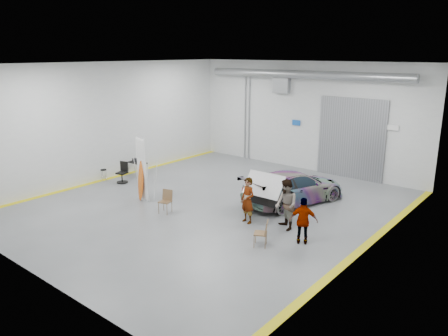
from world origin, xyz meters
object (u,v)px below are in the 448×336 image
Objects in this scene: sedan_car at (294,187)px; work_table at (137,162)px; person_a at (248,200)px; surfboard_display at (142,174)px; person_b at (286,205)px; folding_chair_far at (261,238)px; shop_stool at (104,175)px; office_chair at (123,174)px; folding_chair_near at (165,206)px; person_c at (303,221)px.

sedan_car is 9.02m from work_table.
surfboard_display reaches higher than person_a.
person_b is 6.78m from surfboard_display.
surfboard_display reaches higher than folding_chair_far.
office_chair reaches higher than shop_stool.
person_a is 1.63× the size of work_table.
person_a reaches higher than sedan_car.
folding_chair_far is (1.63, -1.45, -0.62)m from person_a.
person_a is at bearing -159.38° from folding_chair_far.
person_a is 8.11m from office_chair.
person_b is 2.01× the size of folding_chair_near.
work_table reaches higher than shop_stool.
surfboard_display is 2.68× the size of work_table.
sedan_car is 1.65× the size of surfboard_display.
person_b is 0.64× the size of surfboard_display.
person_a is 9.07m from shop_stool.
person_c is at bearing 2.27° from person_b.
office_chair reaches higher than work_table.
sedan_car is at bearing 169.67° from folding_chair_far.
folding_chair_near is at bearing 0.89° from surfboard_display.
sedan_car is 4.66× the size of office_chair.
person_c is 1.50× the size of work_table.
sedan_car is at bearing 149.76° from person_b.
person_c is (1.14, -0.72, -0.13)m from person_b.
person_a is 2.27m from folding_chair_far.
person_a reaches higher than shop_stool.
folding_chair_far reaches higher than shop_stool.
folding_chair_near is at bearing -125.78° from person_b.
shop_stool is at bearing 153.14° from folding_chair_near.
folding_chair_near is (-3.43, -4.47, -0.42)m from sedan_car.
surfboard_display reaches higher than person_b.
folding_chair_near is 1.52× the size of shop_stool.
folding_chair_far is at bearing 19.11° from person_c.
person_a is 3.55m from folding_chair_near.
folding_chair_far is at bearing -51.28° from person_b.
surfboard_display reaches higher than work_table.
sedan_car reaches higher than office_chair.
surfboard_display is at bearing -134.64° from person_b.
surfboard_display is (-6.65, -1.27, 0.25)m from person_b.
surfboard_display is 4.74× the size of shop_stool.
folding_chair_near is (-5.88, -0.98, -0.54)m from person_c.
person_c is 2.64× the size of shop_stool.
shop_stool is at bearing -169.25° from office_chair.
surfboard_display reaches higher than person_c.
person_c is 0.56× the size of surfboard_display.
shop_stool is 0.57× the size of work_table.
office_chair is at bearing -168.95° from person_a.
folding_chair_near is 0.86× the size of work_table.
folding_chair_near is 4.88m from folding_chair_far.
sedan_car is 9.83m from shop_stool.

